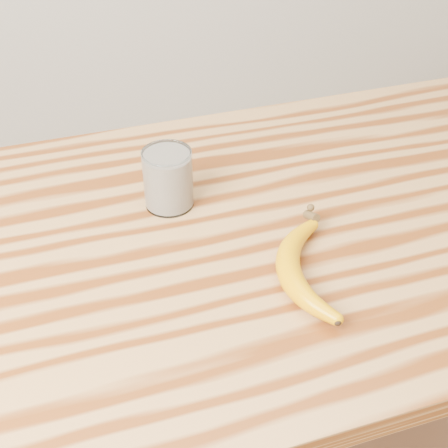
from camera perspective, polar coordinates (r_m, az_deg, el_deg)
name	(u,v)px	position (r m, az deg, el deg)	size (l,w,h in m)	color
table	(290,274)	(1.16, 6.02, -4.60)	(1.20, 0.80, 0.90)	#A4733F
smoothie_glass	(168,179)	(1.07, -5.14, 4.13)	(0.09, 0.09, 0.11)	white
banana	(288,269)	(0.94, 5.84, -4.12)	(0.11, 0.31, 0.04)	#D28B00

